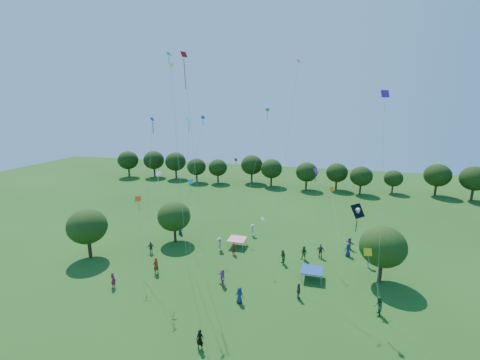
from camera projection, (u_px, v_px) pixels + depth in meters
name	position (u px, v px, depth m)	size (l,w,h in m)	color
near_tree_west	(87.00, 226.00, 38.52)	(4.66, 4.66, 6.13)	#422B19
near_tree_north	(174.00, 216.00, 43.16)	(4.44, 4.44, 5.65)	#422B19
near_tree_east	(383.00, 247.00, 33.06)	(4.70, 4.70, 6.13)	#422B19
treeline	(280.00, 169.00, 72.74)	(88.01, 8.77, 6.77)	#422B19
tent_red_stripe	(237.00, 239.00, 42.17)	(2.20, 2.20, 1.10)	#F01C40
tent_blue	(312.00, 270.00, 34.29)	(2.20, 2.20, 1.10)	navy
man_in_black	(200.00, 340.00, 24.43)	(0.61, 0.39, 1.63)	black
crowd_person_0	(240.00, 295.00, 30.19)	(0.79, 0.43, 1.61)	navy
crowd_person_1	(234.00, 249.00, 39.85)	(0.59, 0.38, 1.59)	maroon
crowd_person_2	(304.00, 253.00, 38.55)	(0.85, 0.46, 1.73)	#245022
crowd_person_3	(368.00, 261.00, 36.79)	(1.09, 0.49, 1.66)	beige
crowd_person_4	(299.00, 291.00, 30.81)	(0.94, 0.43, 1.61)	#37302C
crowd_person_5	(222.00, 277.00, 33.22)	(1.65, 0.59, 1.76)	#AA6393
crowd_person_6	(348.00, 250.00, 39.53)	(0.83, 0.45, 1.69)	navy
crowd_person_7	(113.00, 280.00, 32.75)	(0.61, 0.39, 1.64)	maroon
crowd_person_8	(283.00, 257.00, 37.49)	(0.88, 0.47, 1.78)	#2F6029
crowd_person_9	(253.00, 230.00, 45.64)	(1.15, 0.52, 1.76)	beige
crowd_person_10	(151.00, 248.00, 40.25)	(0.91, 0.41, 1.55)	#433936
crowd_person_11	(350.00, 243.00, 41.49)	(1.51, 0.54, 1.61)	#834C7F
crowd_person_12	(180.00, 229.00, 46.28)	(0.78, 0.42, 1.59)	navy
crowd_person_13	(156.00, 265.00, 35.44)	(0.71, 0.46, 1.91)	maroon
crowd_person_14	(378.00, 306.00, 28.35)	(0.89, 0.48, 1.81)	#265A2E
crowd_person_15	(219.00, 244.00, 40.95)	(1.18, 0.53, 1.80)	#A8A686
crowd_person_16	(321.00, 251.00, 39.14)	(1.03, 0.47, 1.76)	#3F3933
pirate_kite	(357.00, 212.00, 27.47)	(6.75, 3.08, 8.65)	black
red_high_kite	(188.00, 99.00, 32.80)	(2.97, 2.85, 22.23)	red
small_kite_0	(139.00, 207.00, 33.88)	(0.82, 1.16, 7.56)	#F7440E
small_kite_1	(289.00, 129.00, 35.27)	(2.48, 1.20, 21.60)	#FF570D
small_kite_2	(369.00, 255.00, 29.50)	(1.68, 2.43, 4.05)	yellow
small_kite_3	(261.00, 141.00, 43.81)	(3.07, 3.90, 16.51)	#35991B
small_kite_4	(150.00, 161.00, 33.24)	(0.96, 2.39, 15.70)	#1A13C3
small_kite_5	(316.00, 181.00, 37.57)	(1.30, 2.26, 9.79)	purple
small_kite_6	(156.00, 192.00, 32.65)	(2.62, 0.62, 10.46)	silver
small_kite_7	(189.00, 161.00, 31.72)	(2.04, 3.47, 15.74)	#0DD1A3
small_kite_8	(237.00, 174.00, 44.97)	(1.52, 2.90, 9.64)	#D53E0C
small_kite_9	(333.00, 195.00, 44.18)	(1.57, 6.09, 5.77)	orange
small_kite_10	(175.00, 107.00, 46.29)	(2.95, 3.99, 22.80)	yellow
small_kite_11	(175.00, 125.00, 33.20)	(0.90, 0.99, 22.02)	#188726
small_kite_12	(198.00, 148.00, 43.30)	(3.72, 0.54, 15.56)	blue
small_kite_13	(383.00, 137.00, 26.72)	(1.16, 2.16, 18.17)	#601895
small_kite_14	(264.00, 224.00, 36.66)	(0.74, 3.25, 4.66)	white
small_kite_15	(190.00, 186.00, 46.46)	(1.29, 1.54, 6.42)	#0D92CC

